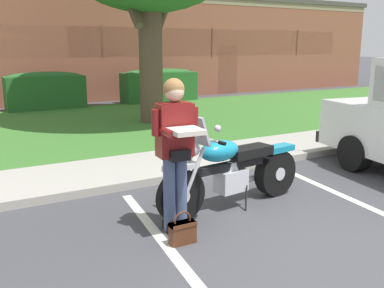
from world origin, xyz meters
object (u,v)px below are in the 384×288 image
Objects in this scene: rider_person at (176,143)px; handbag at (183,231)px; brick_building at (64,45)px; hedge_left at (45,90)px; hedge_center_left at (159,85)px; motorcycle at (237,169)px.

rider_person reaches higher than handbag.
hedge_left is at bearing -108.78° from brick_building.
rider_person is at bearing -93.74° from hedge_left.
brick_building is (2.34, 6.90, 1.43)m from hedge_left.
hedge_left is at bearing 86.26° from rider_person.
rider_person is 4.74× the size of handbag.
handbag is 10.77m from hedge_left.
brick_building reaches higher than hedge_center_left.
brick_building is (1.99, 16.99, 1.60)m from motorcycle.
rider_person is (-1.03, -0.29, 0.52)m from motorcycle.
hedge_center_left is at bearing -76.07° from brick_building.
hedge_left is 0.09× the size of brick_building.
motorcycle reaches higher than handbag.
motorcycle is 1.31× the size of rider_person.
motorcycle is 10.11m from hedge_left.
hedge_left is (-0.35, 10.10, 0.16)m from motorcycle.
rider_person is at bearing 73.38° from handbag.
brick_building reaches higher than hedge_left.
hedge_left is 7.42m from brick_building.
hedge_left is 4.06m from hedge_center_left.
handbag is at bearing -100.05° from brick_building.
motorcycle is 0.81× the size of hedge_center_left.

